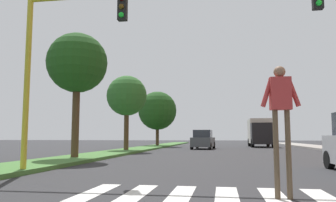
# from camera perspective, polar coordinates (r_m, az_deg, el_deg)

# --- Properties ---
(ground_plane) EXTENTS (140.00, 140.00, 0.00)m
(ground_plane) POSITION_cam_1_polar(r_m,az_deg,el_deg) (27.78, 11.34, -8.34)
(ground_plane) COLOR #2D2D30
(crosswalk) EXTENTS (7.65, 2.20, 0.01)m
(crosswalk) POSITION_cam_1_polar(r_m,az_deg,el_deg) (6.90, 17.82, -15.37)
(crosswalk) COLOR silver
(crosswalk) RESTS_ON ground_plane
(median_strip) EXTENTS (2.56, 64.00, 0.15)m
(median_strip) POSITION_cam_1_polar(r_m,az_deg,el_deg) (26.71, -6.19, -8.35)
(median_strip) COLOR #477A38
(median_strip) RESTS_ON ground_plane
(tree_mid) EXTENTS (3.01, 3.01, 6.18)m
(tree_mid) POSITION_cam_1_polar(r_m,az_deg,el_deg) (17.40, -15.29, 6.18)
(tree_mid) COLOR #4C3823
(tree_mid) RESTS_ON median_strip
(tree_far) EXTENTS (3.07, 3.07, 5.64)m
(tree_far) POSITION_cam_1_polar(r_m,az_deg,el_deg) (25.62, -7.08, 0.84)
(tree_far) COLOR #4C3823
(tree_far) RESTS_ON median_strip
(tree_distant) EXTENTS (4.34, 4.34, 6.07)m
(tree_distant) POSITION_cam_1_polar(r_m,az_deg,el_deg) (37.69, -1.82, -1.67)
(tree_distant) COLOR #4C3823
(tree_distant) RESTS_ON median_strip
(traffic_light_gantry) EXTENTS (10.44, 0.30, 6.00)m
(traffic_light_gantry) POSITION_cam_1_polar(r_m,az_deg,el_deg) (10.50, -7.51, 12.09)
(traffic_light_gantry) COLOR gold
(traffic_light_gantry) RESTS_ON median_strip
(pedestrian_performer) EXTENTS (0.75, 0.26, 2.49)m
(pedestrian_performer) POSITION_cam_1_polar(r_m,az_deg,el_deg) (6.64, 18.76, -1.35)
(pedestrian_performer) COLOR brown
(pedestrian_performer) RESTS_ON ground_plane
(sedan_midblock) EXTENTS (2.12, 4.19, 1.73)m
(sedan_midblock) POSITION_cam_1_polar(r_m,az_deg,el_deg) (30.93, 6.04, -6.70)
(sedan_midblock) COLOR #474C51
(sedan_midblock) RESTS_ON ground_plane
(truck_box_delivery) EXTENTS (2.40, 6.20, 3.10)m
(truck_box_delivery) POSITION_cam_1_polar(r_m,az_deg,el_deg) (38.32, 15.51, -5.14)
(truck_box_delivery) COLOR black
(truck_box_delivery) RESTS_ON ground_plane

